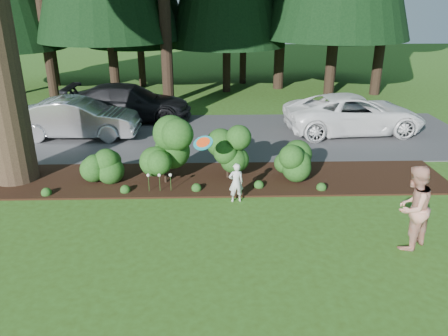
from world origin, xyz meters
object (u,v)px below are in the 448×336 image
object	(u,v)px
child	(236,183)
frisbee	(203,143)
car_silver_wagon	(78,118)
car_dark_suv	(129,103)
adult	(413,208)
car_white_suv	(354,114)

from	to	relation	value
child	frisbee	bearing A→B (deg)	-12.33
car_silver_wagon	car_dark_suv	size ratio (longest dim) A/B	0.86
adult	child	bearing A→B (deg)	-70.32
car_dark_suv	frisbee	bearing A→B (deg)	-155.35
car_silver_wagon	frisbee	xyz separation A→B (m)	(4.79, -5.56, 0.85)
adult	frisbee	bearing A→B (deg)	-65.63
car_silver_wagon	child	distance (m)	7.95
car_dark_suv	child	world-z (taller)	car_dark_suv
car_dark_suv	child	xyz separation A→B (m)	(4.11, -8.00, -0.25)
car_silver_wagon	frisbee	bearing A→B (deg)	-137.35
car_dark_suv	adult	bearing A→B (deg)	-141.04
car_silver_wagon	adult	size ratio (longest dim) A/B	2.39
adult	car_white_suv	bearing A→B (deg)	-136.55
child	adult	distance (m)	4.29
child	adult	xyz separation A→B (m)	(3.58, -2.32, 0.40)
adult	car_silver_wagon	bearing A→B (deg)	-78.16
child	car_white_suv	bearing A→B (deg)	-138.24
car_silver_wagon	frisbee	world-z (taller)	frisbee
car_dark_suv	adult	world-z (taller)	adult
car_dark_suv	car_white_suv	bearing A→B (deg)	-100.63
car_silver_wagon	child	size ratio (longest dim) A/B	4.19
car_silver_wagon	car_dark_suv	distance (m)	2.82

